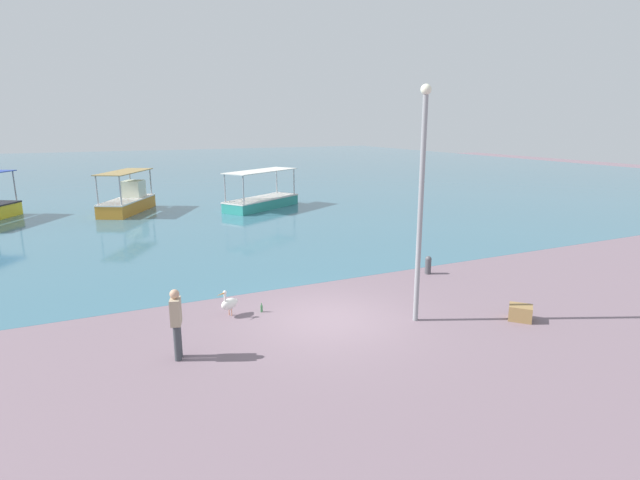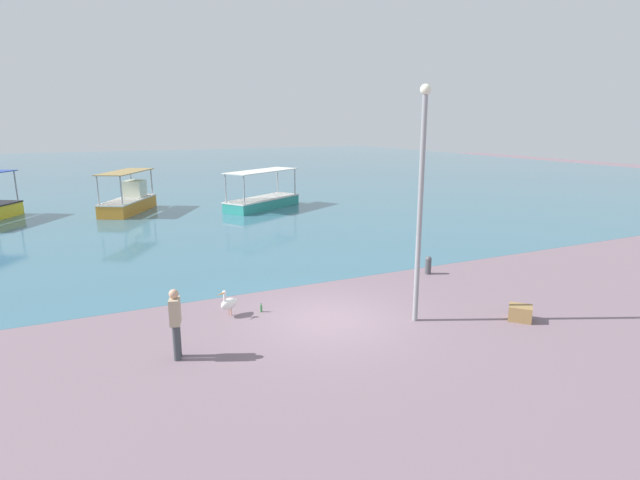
{
  "view_description": "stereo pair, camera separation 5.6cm",
  "coord_description": "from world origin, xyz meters",
  "px_view_note": "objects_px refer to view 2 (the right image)",
  "views": [
    {
      "loc": [
        -5.82,
        -11.72,
        5.36
      ],
      "look_at": [
        1.49,
        3.67,
        1.34
      ],
      "focal_mm": 28.0,
      "sensor_mm": 36.0,
      "label": 1
    },
    {
      "loc": [
        -5.77,
        -11.74,
        5.36
      ],
      "look_at": [
        1.49,
        3.67,
        1.34
      ],
      "focal_mm": 28.0,
      "sensor_mm": 36.0,
      "label": 2
    }
  ],
  "objects_px": {
    "mooring_bollard": "(428,264)",
    "lamp_post": "(421,195)",
    "fishing_boat_near_right": "(262,200)",
    "fisherman_standing": "(176,322)",
    "pelican": "(229,303)",
    "cargo_crate": "(520,313)",
    "glass_bottle": "(261,308)",
    "fishing_boat_near_left": "(129,201)"
  },
  "relations": [
    {
      "from": "mooring_bollard",
      "to": "fisherman_standing",
      "type": "xyz_separation_m",
      "value": [
        -9.39,
        -2.94,
        0.55
      ]
    },
    {
      "from": "fisherman_standing",
      "to": "mooring_bollard",
      "type": "bearing_deg",
      "value": 17.4
    },
    {
      "from": "lamp_post",
      "to": "pelican",
      "type": "bearing_deg",
      "value": 151.03
    },
    {
      "from": "fishing_boat_near_right",
      "to": "pelican",
      "type": "distance_m",
      "value": 18.28
    },
    {
      "from": "glass_bottle",
      "to": "lamp_post",
      "type": "bearing_deg",
      "value": -33.49
    },
    {
      "from": "lamp_post",
      "to": "cargo_crate",
      "type": "height_order",
      "value": "lamp_post"
    },
    {
      "from": "fishing_boat_near_right",
      "to": "fishing_boat_near_left",
      "type": "distance_m",
      "value": 8.14
    },
    {
      "from": "pelican",
      "to": "cargo_crate",
      "type": "distance_m",
      "value": 8.15
    },
    {
      "from": "pelican",
      "to": "fishing_boat_near_right",
      "type": "bearing_deg",
      "value": 68.2
    },
    {
      "from": "pelican",
      "to": "mooring_bollard",
      "type": "distance_m",
      "value": 7.66
    },
    {
      "from": "fishing_boat_near_left",
      "to": "glass_bottle",
      "type": "relative_size",
      "value": 18.85
    },
    {
      "from": "fisherman_standing",
      "to": "fishing_boat_near_right",
      "type": "bearing_deg",
      "value": 65.77
    },
    {
      "from": "lamp_post",
      "to": "mooring_bollard",
      "type": "distance_m",
      "value": 5.55
    },
    {
      "from": "cargo_crate",
      "to": "fishing_boat_near_left",
      "type": "bearing_deg",
      "value": 109.71
    },
    {
      "from": "mooring_bollard",
      "to": "fisherman_standing",
      "type": "bearing_deg",
      "value": -162.6
    },
    {
      "from": "fishing_boat_near_left",
      "to": "glass_bottle",
      "type": "xyz_separation_m",
      "value": [
        1.94,
        -19.37,
        -0.56
      ]
    },
    {
      "from": "mooring_bollard",
      "to": "glass_bottle",
      "type": "distance_m",
      "value": 6.77
    },
    {
      "from": "pelican",
      "to": "glass_bottle",
      "type": "relative_size",
      "value": 2.96
    },
    {
      "from": "fishing_boat_near_left",
      "to": "mooring_bollard",
      "type": "xyz_separation_m",
      "value": [
        8.63,
        -18.38,
        -0.32
      ]
    },
    {
      "from": "lamp_post",
      "to": "mooring_bollard",
      "type": "relative_size",
      "value": 9.49
    },
    {
      "from": "cargo_crate",
      "to": "fishing_boat_near_right",
      "type": "bearing_deg",
      "value": 91.2
    },
    {
      "from": "lamp_post",
      "to": "fisherman_standing",
      "type": "distance_m",
      "value": 6.89
    },
    {
      "from": "fisherman_standing",
      "to": "cargo_crate",
      "type": "xyz_separation_m",
      "value": [
        9.0,
        -1.71,
        -0.69
      ]
    },
    {
      "from": "pelican",
      "to": "glass_bottle",
      "type": "bearing_deg",
      "value": -6.99
    },
    {
      "from": "pelican",
      "to": "fisherman_standing",
      "type": "bearing_deg",
      "value": -130.71
    },
    {
      "from": "cargo_crate",
      "to": "mooring_bollard",
      "type": "bearing_deg",
      "value": 85.27
    },
    {
      "from": "fishing_boat_near_right",
      "to": "fisherman_standing",
      "type": "distance_m",
      "value": 20.88
    },
    {
      "from": "cargo_crate",
      "to": "glass_bottle",
      "type": "height_order",
      "value": "cargo_crate"
    },
    {
      "from": "lamp_post",
      "to": "fisherman_standing",
      "type": "height_order",
      "value": "lamp_post"
    },
    {
      "from": "lamp_post",
      "to": "fisherman_standing",
      "type": "bearing_deg",
      "value": 175.78
    },
    {
      "from": "lamp_post",
      "to": "glass_bottle",
      "type": "relative_size",
      "value": 23.35
    },
    {
      "from": "pelican",
      "to": "glass_bottle",
      "type": "distance_m",
      "value": 0.96
    },
    {
      "from": "fishing_boat_near_right",
      "to": "lamp_post",
      "type": "xyz_separation_m",
      "value": [
        -2.21,
        -19.51,
        3.01
      ]
    },
    {
      "from": "fishing_boat_near_right",
      "to": "fisherman_standing",
      "type": "bearing_deg",
      "value": -114.23
    },
    {
      "from": "lamp_post",
      "to": "mooring_bollard",
      "type": "xyz_separation_m",
      "value": [
        3.03,
        3.41,
        -3.16
      ]
    },
    {
      "from": "cargo_crate",
      "to": "glass_bottle",
      "type": "relative_size",
      "value": 2.25
    },
    {
      "from": "fishing_boat_near_left",
      "to": "fisherman_standing",
      "type": "bearing_deg",
      "value": -92.02
    },
    {
      "from": "fishing_boat_near_right",
      "to": "lamp_post",
      "type": "height_order",
      "value": "lamp_post"
    },
    {
      "from": "cargo_crate",
      "to": "glass_bottle",
      "type": "xyz_separation_m",
      "value": [
        -6.3,
        3.66,
        -0.11
      ]
    },
    {
      "from": "glass_bottle",
      "to": "fisherman_standing",
      "type": "bearing_deg",
      "value": -144.06
    },
    {
      "from": "fishing_boat_near_right",
      "to": "fishing_boat_near_left",
      "type": "height_order",
      "value": "fishing_boat_near_left"
    },
    {
      "from": "mooring_bollard",
      "to": "lamp_post",
      "type": "bearing_deg",
      "value": -131.57
    }
  ]
}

